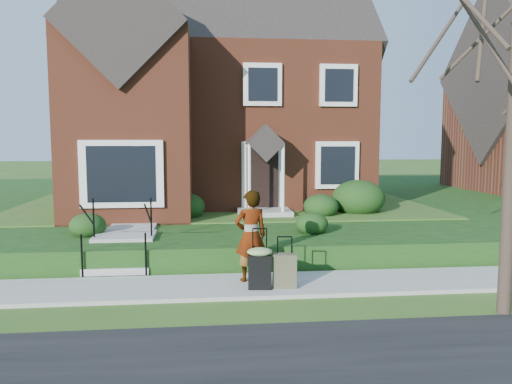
{
  "coord_description": "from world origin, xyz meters",
  "views": [
    {
      "loc": [
        -0.6,
        -9.57,
        2.93
      ],
      "look_at": [
        0.59,
        2.0,
        1.69
      ],
      "focal_mm": 35.0,
      "sensor_mm": 36.0,
      "label": 1
    }
  ],
  "objects": [
    {
      "name": "suitcase_black",
      "position": [
        0.42,
        -0.34,
        0.53
      ],
      "size": [
        0.52,
        0.44,
        1.16
      ],
      "rotation": [
        0.0,
        0.0,
        -0.1
      ],
      "color": "black",
      "rests_on": "sidewalk"
    },
    {
      "name": "terrace",
      "position": [
        4.0,
        10.9,
        0.3
      ],
      "size": [
        44.0,
        20.0,
        0.6
      ],
      "primitive_type": "cube",
      "color": "#13390F",
      "rests_on": "ground"
    },
    {
      "name": "woman",
      "position": [
        0.3,
        0.22,
        1.0
      ],
      "size": [
        0.75,
        0.58,
        1.84
      ],
      "primitive_type": "imported",
      "rotation": [
        0.0,
        0.0,
        3.37
      ],
      "color": "#999999",
      "rests_on": "sidewalk"
    },
    {
      "name": "main_house",
      "position": [
        -0.21,
        9.61,
        5.26
      ],
      "size": [
        10.4,
        10.2,
        9.4
      ],
      "color": "brown",
      "rests_on": "terrace"
    },
    {
      "name": "sidewalk",
      "position": [
        0.0,
        0.0,
        0.04
      ],
      "size": [
        60.0,
        1.6,
        0.08
      ],
      "primitive_type": "cube",
      "color": "#9E9B93",
      "rests_on": "ground"
    },
    {
      "name": "foundation_shrubs",
      "position": [
        0.54,
        5.07,
        1.1
      ],
      "size": [
        9.82,
        4.44,
        1.17
      ],
      "color": "black",
      "rests_on": "terrace"
    },
    {
      "name": "suitcase_olive",
      "position": [
        0.91,
        -0.3,
        0.41
      ],
      "size": [
        0.48,
        0.31,
        0.99
      ],
      "rotation": [
        0.0,
        0.0,
        -0.12
      ],
      "color": "#4E4C34",
      "rests_on": "sidewalk"
    },
    {
      "name": "walkway",
      "position": [
        -2.5,
        5.0,
        0.63
      ],
      "size": [
        1.2,
        6.0,
        0.06
      ],
      "primitive_type": "cube",
      "color": "#9E9B93",
      "rests_on": "terrace"
    },
    {
      "name": "front_steps",
      "position": [
        -2.5,
        1.84,
        0.47
      ],
      "size": [
        1.4,
        2.02,
        1.5
      ],
      "color": "#9E9B93",
      "rests_on": "ground"
    },
    {
      "name": "ground",
      "position": [
        0.0,
        0.0,
        0.0
      ],
      "size": [
        120.0,
        120.0,
        0.0
      ],
      "primitive_type": "plane",
      "color": "#2D5119",
      "rests_on": "ground"
    }
  ]
}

